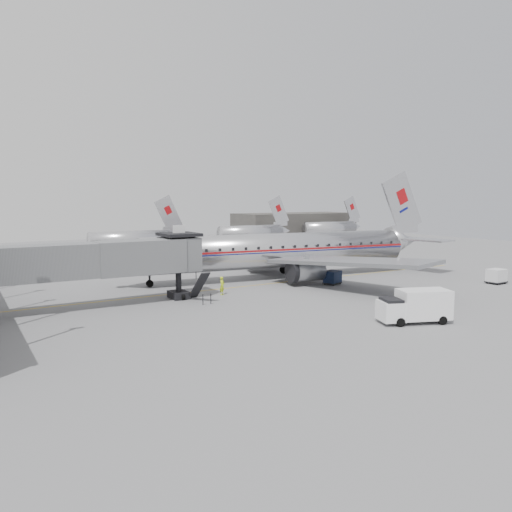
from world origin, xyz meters
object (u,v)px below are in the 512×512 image
Objects in this scene: baggage_cart_white at (496,276)px; ramp_worker at (222,286)px; service_van at (415,306)px; baggage_cart_navy at (333,277)px; airliner at (285,250)px.

baggage_cart_white is 1.17× the size of ramp_worker.
baggage_cart_white is 31.54m from ramp_worker.
service_van is at bearing -102.94° from ramp_worker.
ramp_worker is (-13.51, 1.00, 0.11)m from baggage_cart_navy.
baggage_cart_navy is 1.08× the size of baggage_cart_white.
service_van is (-4.06, -23.79, -2.00)m from airliner.
service_van is 19.46m from ramp_worker.
airliner reaches higher than baggage_cart_navy.
service_van is at bearing -129.55° from baggage_cart_navy.
airliner is 7.57m from baggage_cart_navy.
service_van is at bearing -162.94° from baggage_cart_white.
airliner is 22.81× the size of ramp_worker.
airliner reaches higher than ramp_worker.
service_van reaches higher than baggage_cart_white.
baggage_cart_navy is 1.27× the size of ramp_worker.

